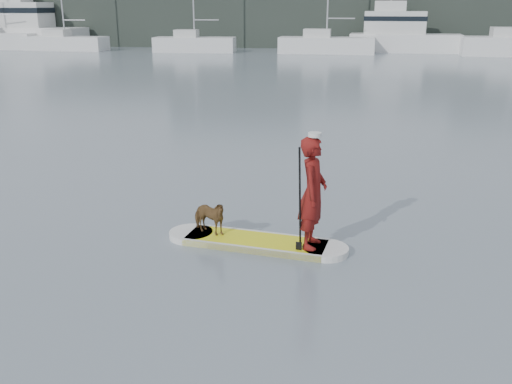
# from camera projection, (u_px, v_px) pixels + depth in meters

# --- Properties ---
(ground) EXTENTS (140.00, 140.00, 0.00)m
(ground) POSITION_uv_depth(u_px,v_px,m) (366.00, 292.00, 8.50)
(ground) COLOR slate
(ground) RESTS_ON ground
(paddleboard) EXTENTS (3.26, 1.25, 0.12)m
(paddleboard) POSITION_uv_depth(u_px,v_px,m) (256.00, 242.00, 10.14)
(paddleboard) COLOR yellow
(paddleboard) RESTS_ON ground
(paddler) EXTENTS (0.56, 0.76, 1.92)m
(paddler) POSITION_uv_depth(u_px,v_px,m) (313.00, 193.00, 9.55)
(paddler) COLOR maroon
(paddler) RESTS_ON paddleboard
(white_cap) EXTENTS (0.22, 0.22, 0.07)m
(white_cap) POSITION_uv_depth(u_px,v_px,m) (315.00, 135.00, 9.23)
(white_cap) COLOR silver
(white_cap) RESTS_ON paddler
(dog) EXTENTS (0.84, 0.66, 0.65)m
(dog) POSITION_uv_depth(u_px,v_px,m) (209.00, 217.00, 10.27)
(dog) COLOR #502C1B
(dog) RESTS_ON paddleboard
(paddle) EXTENTS (0.10, 0.30, 2.00)m
(paddle) POSITION_uv_depth(u_px,v_px,m) (300.00, 212.00, 9.46)
(paddle) COLOR black
(paddle) RESTS_ON ground
(sailboat_b) EXTENTS (8.07, 3.20, 11.69)m
(sailboat_b) POSITION_uv_depth(u_px,v_px,m) (65.00, 41.00, 53.56)
(sailboat_b) COLOR silver
(sailboat_b) RESTS_ON ground
(sailboat_c) EXTENTS (7.34, 2.59, 10.46)m
(sailboat_c) POSITION_uv_depth(u_px,v_px,m) (194.00, 43.00, 51.64)
(sailboat_c) COLOR silver
(sailboat_c) RESTS_ON ground
(sailboat_d) EXTENTS (8.45, 3.04, 12.27)m
(sailboat_d) POSITION_uv_depth(u_px,v_px,m) (326.00, 43.00, 50.16)
(sailboat_d) COLOR silver
(sailboat_d) RESTS_ON ground
(motor_yacht_a) EXTENTS (10.02, 4.07, 5.85)m
(motor_yacht_a) POSITION_uv_depth(u_px,v_px,m) (400.00, 33.00, 51.39)
(motor_yacht_a) COLOR silver
(motor_yacht_a) RESTS_ON ground
(motor_yacht_b) EXTENTS (11.23, 5.15, 7.14)m
(motor_yacht_b) POSITION_uv_depth(u_px,v_px,m) (27.00, 27.00, 57.06)
(motor_yacht_b) COLOR silver
(motor_yacht_b) RESTS_ON ground
(shore_mass) EXTENTS (90.00, 6.00, 6.00)m
(shore_mass) POSITION_uv_depth(u_px,v_px,m) (332.00, 16.00, 57.58)
(shore_mass) COLOR black
(shore_mass) RESTS_ON ground
(shore_building_west) EXTENTS (14.00, 4.00, 9.00)m
(shore_building_west) POSITION_uv_depth(u_px,v_px,m) (236.00, 1.00, 59.15)
(shore_building_west) COLOR black
(shore_building_west) RESTS_ON ground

